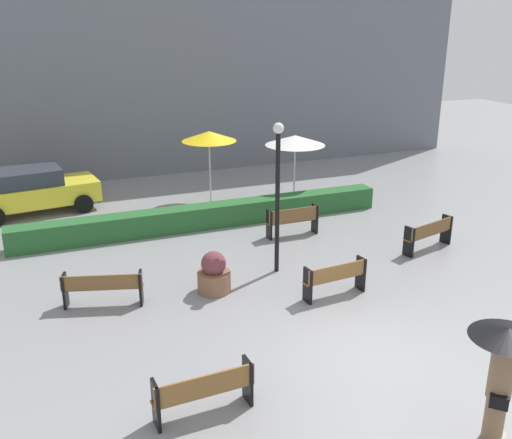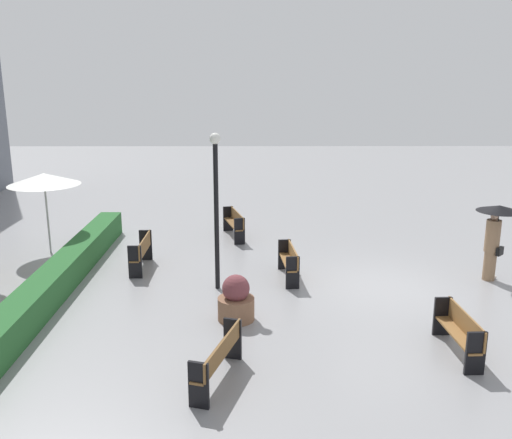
% 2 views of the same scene
% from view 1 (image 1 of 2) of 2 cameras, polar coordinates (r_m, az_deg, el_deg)
% --- Properties ---
extents(ground_plane, '(60.00, 60.00, 0.00)m').
position_cam_1_polar(ground_plane, '(12.10, 10.84, -13.01)').
color(ground_plane, gray).
extents(bench_back_row, '(1.68, 0.37, 0.92)m').
position_cam_1_polar(bench_back_row, '(17.75, 3.69, 0.02)').
color(bench_back_row, brown).
rests_on(bench_back_row, ground).
extents(bench_far_right, '(1.85, 0.79, 0.88)m').
position_cam_1_polar(bench_far_right, '(17.38, 16.85, -1.27)').
color(bench_far_right, brown).
rests_on(bench_far_right, ground).
extents(bench_far_left, '(1.87, 0.85, 0.83)m').
position_cam_1_polar(bench_far_left, '(13.92, -14.99, -6.45)').
color(bench_far_left, brown).
rests_on(bench_far_left, ground).
extents(bench_near_left, '(1.77, 0.44, 0.85)m').
position_cam_1_polar(bench_near_left, '(10.10, -5.19, -16.54)').
color(bench_near_left, olive).
rests_on(bench_near_left, ground).
extents(bench_mid_center, '(1.68, 0.48, 0.87)m').
position_cam_1_polar(bench_mid_center, '(14.03, 7.93, -5.66)').
color(bench_mid_center, olive).
rests_on(bench_mid_center, ground).
extents(pedestrian_with_umbrella, '(1.16, 1.16, 2.07)m').
position_cam_1_polar(pedestrian_with_umbrella, '(9.79, 23.37, -12.99)').
color(pedestrian_with_umbrella, '#8C6B4C').
rests_on(pedestrian_with_umbrella, ground).
extents(planter_pot, '(0.82, 0.82, 1.06)m').
position_cam_1_polar(planter_pot, '(14.21, -4.21, -5.46)').
color(planter_pot, brown).
rests_on(planter_pot, ground).
extents(lamp_post, '(0.28, 0.28, 3.99)m').
position_cam_1_polar(lamp_post, '(14.64, 2.17, 3.61)').
color(lamp_post, black).
rests_on(lamp_post, ground).
extents(patio_umbrella_yellow, '(1.96, 1.96, 2.62)m').
position_cam_1_polar(patio_umbrella_yellow, '(20.71, -4.69, 8.24)').
color(patio_umbrella_yellow, silver).
rests_on(patio_umbrella_yellow, ground).
extents(patio_umbrella_white, '(2.15, 2.15, 2.48)m').
position_cam_1_polar(patio_umbrella_white, '(20.67, 3.91, 7.85)').
color(patio_umbrella_white, silver).
rests_on(patio_umbrella_white, ground).
extents(hedge_strip, '(12.13, 0.70, 0.73)m').
position_cam_1_polar(hedge_strip, '(18.62, -4.96, 0.34)').
color(hedge_strip, '#28602D').
rests_on(hedge_strip, ground).
extents(building_facade, '(28.00, 1.20, 10.09)m').
position_cam_1_polar(building_facade, '(25.18, -8.93, 16.03)').
color(building_facade, slate).
rests_on(building_facade, ground).
extents(parked_car, '(4.39, 2.40, 1.57)m').
position_cam_1_polar(parked_car, '(21.29, -21.30, 2.78)').
color(parked_car, yellow).
rests_on(parked_car, ground).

